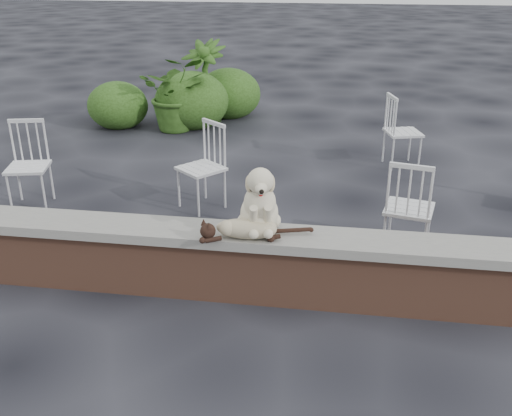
# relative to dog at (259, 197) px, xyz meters

# --- Properties ---
(ground) EXTENTS (60.00, 60.00, 0.00)m
(ground) POSITION_rel_dog_xyz_m (0.44, -0.04, -0.87)
(ground) COLOR black
(ground) RESTS_ON ground
(brick_wall) EXTENTS (6.00, 0.30, 0.50)m
(brick_wall) POSITION_rel_dog_xyz_m (0.44, -0.04, -0.62)
(brick_wall) COLOR brown
(brick_wall) RESTS_ON ground
(capstone) EXTENTS (6.20, 0.40, 0.08)m
(capstone) POSITION_rel_dog_xyz_m (0.44, -0.04, -0.33)
(capstone) COLOR slate
(capstone) RESTS_ON brick_wall
(dog) EXTENTS (0.47, 0.56, 0.57)m
(dog) POSITION_rel_dog_xyz_m (0.00, 0.00, 0.00)
(dog) COLOR beige
(dog) RESTS_ON capstone
(cat) EXTENTS (1.07, 0.45, 0.18)m
(cat) POSITION_rel_dog_xyz_m (-0.08, -0.15, -0.20)
(cat) COLOR tan
(cat) RESTS_ON capstone
(chair_b) EXTENTS (0.79, 0.79, 0.94)m
(chair_b) POSITION_rel_dog_xyz_m (-0.88, 1.67, -0.40)
(chair_b) COLOR white
(chair_b) RESTS_ON ground
(chair_a) EXTENTS (0.67, 0.67, 0.94)m
(chair_a) POSITION_rel_dog_xyz_m (-2.75, 1.43, -0.40)
(chair_a) COLOR white
(chair_a) RESTS_ON ground
(chair_e) EXTENTS (0.69, 0.69, 0.94)m
(chair_e) POSITION_rel_dog_xyz_m (1.39, 3.40, -0.40)
(chair_e) COLOR white
(chair_e) RESTS_ON ground
(chair_c) EXTENTS (0.67, 0.67, 0.94)m
(chair_c) POSITION_rel_dog_xyz_m (1.25, 0.91, -0.40)
(chair_c) COLOR white
(chair_c) RESTS_ON ground
(potted_plant_a) EXTENTS (1.21, 1.10, 1.17)m
(potted_plant_a) POSITION_rel_dog_xyz_m (-1.97, 4.61, -0.28)
(potted_plant_a) COLOR #214012
(potted_plant_a) RESTS_ON ground
(potted_plant_b) EXTENTS (0.96, 0.96, 1.33)m
(potted_plant_b) POSITION_rel_dog_xyz_m (-1.65, 5.11, -0.20)
(potted_plant_b) COLOR #214012
(potted_plant_b) RESTS_ON ground
(shrubbery) EXTENTS (2.66, 1.85, 0.93)m
(shrubbery) POSITION_rel_dog_xyz_m (-1.92, 5.03, -0.48)
(shrubbery) COLOR #214012
(shrubbery) RESTS_ON ground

